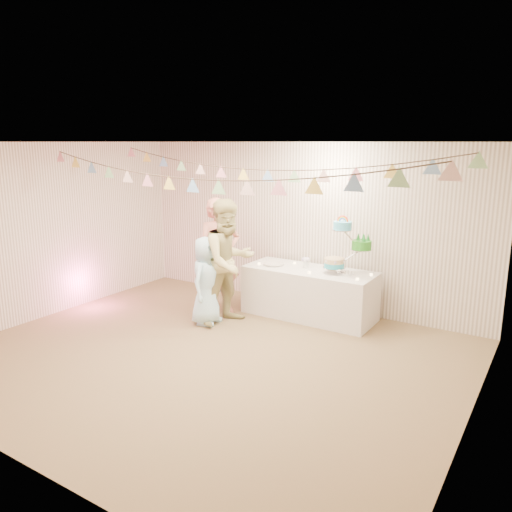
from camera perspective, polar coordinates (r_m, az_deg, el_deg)
The scene contains 24 objects.
floor at distance 6.34m, azimuth -5.51°, elevation -11.36°, with size 6.00×6.00×0.00m, color brown.
ceiling at distance 5.78m, azimuth -6.07°, elevation 12.85°, with size 6.00×6.00×0.00m, color white.
back_wall at distance 8.01m, azimuth 5.31°, elevation 3.52°, with size 6.00×6.00×0.00m, color white.
front_wall at distance 4.32m, azimuth -26.73°, elevation -6.04°, with size 6.00×6.00×0.00m, color white.
left_wall at distance 8.10m, azimuth -22.78°, elevation 2.67°, with size 5.00×5.00×0.00m, color white.
right_wall at distance 4.76m, azimuth 24.11°, elevation -4.10°, with size 5.00×5.00×0.00m, color white.
table at distance 7.60m, azimuth 6.09°, elevation -4.22°, with size 1.97×0.79×0.74m, color silver.
cake_stand at distance 7.24m, azimuth 10.32°, elevation 1.11°, with size 0.70×0.41×0.79m, color silver, non-canonical shape.
cake_bottom at distance 7.31m, azimuth 8.95°, elevation -1.21°, with size 0.31×0.31×0.15m, color #29AAC2, non-canonical shape.
cake_middle at distance 7.26m, azimuth 11.89°, elevation 0.77°, with size 0.27×0.27×0.22m, color #23821C, non-canonical shape.
cake_top_tier at distance 7.19m, azimuth 9.86°, elevation 2.93°, with size 0.25×0.25×0.19m, color #4CC5F1, non-canonical shape.
platter at distance 7.72m, azimuth 2.04°, elevation -0.87°, with size 0.32×0.32×0.02m, color white.
posy at distance 7.56m, azimuth 5.72°, elevation -0.66°, with size 0.14×0.14×0.17m, color white, non-canonical shape.
person_adult_a at distance 7.61m, azimuth -4.23°, elevation -0.06°, with size 0.65×0.43×1.79m, color tan.
person_adult_b at distance 7.19m, azimuth -3.14°, elevation -0.69°, with size 0.89×0.69×1.82m, color tan.
person_child at distance 7.24m, azimuth -5.67°, elevation -2.81°, with size 0.63×0.41×1.29m, color #B3E7FE.
bunting_back at distance 6.69m, azimuth -0.08°, elevation 10.78°, with size 5.60×1.10×0.40m, color pink, non-canonical shape.
bunting_front at distance 5.63m, azimuth -7.28°, elevation 9.97°, with size 5.60×0.90×0.36m, color #72A5E5, non-canonical shape.
tealight_0 at distance 7.75m, azimuth 0.36°, elevation -0.87°, with size 0.04×0.04×0.03m, color #FFD88C.
tealight_1 at distance 7.81m, azimuth 4.44°, elevation -0.80°, with size 0.04×0.04×0.03m, color #FFD88C.
tealight_2 at distance 7.26m, azimuth 6.10°, elevation -1.88°, with size 0.04×0.04×0.03m, color #FFD88C.
tealight_3 at distance 7.55m, azimuth 9.28°, elevation -1.41°, with size 0.04×0.04×0.03m, color #FFD88C.
tealight_4 at distance 7.03m, azimuth 11.52°, elevation -2.59°, with size 0.04×0.04×0.03m, color #FFD88C.
tealight_5 at distance 7.30m, azimuth 13.03°, elevation -2.08°, with size 0.04×0.04×0.03m, color #FFD88C.
Camera 1 is at (3.58, -4.54, 2.60)m, focal length 35.00 mm.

